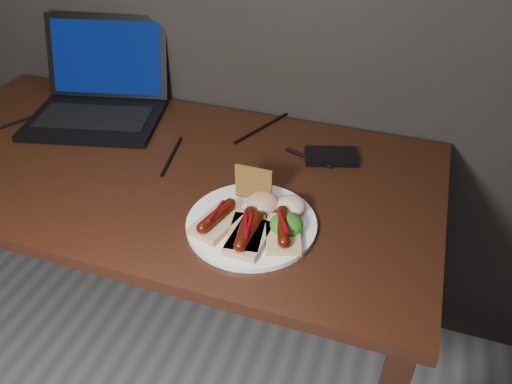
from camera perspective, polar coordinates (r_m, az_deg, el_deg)
The scene contains 13 objects.
desk at distance 1.33m, azimuth -10.81°, elevation -0.22°, with size 1.40×0.70×0.75m.
laptop at distance 1.55m, azimuth -17.48°, elevation 10.39°, with size 0.43×0.42×0.25m.
hard_drive at distance 1.29m, azimuth 8.58°, elevation 4.03°, with size 0.13×0.08×0.02m, color black.
desk_cables at distance 1.39m, azimuth -8.50°, elevation 6.23°, with size 0.94×0.40×0.01m.
plate at distance 1.07m, azimuth -0.52°, elevation -3.65°, with size 0.28×0.28×0.01m, color white.
bread_sausage_left at distance 1.05m, azimuth -4.50°, elevation -3.18°, with size 0.10×0.13×0.04m.
bread_sausage_center at distance 1.02m, azimuth -1.16°, elevation -4.45°, with size 0.09×0.12×0.04m.
bread_sausage_right at distance 1.02m, azimuth 3.10°, elevation -4.40°, with size 0.10×0.13×0.04m.
bread_sausage_extra at distance 1.01m, azimuth -0.81°, elevation -4.95°, with size 0.08×0.12×0.04m.
crispbread at distance 1.10m, azimuth -0.28°, elevation 0.96°, with size 0.09×0.01×0.09m, color olive.
salad_greens at distance 1.03m, azimuth 3.51°, elevation -3.75°, with size 0.07×0.07×0.04m, color #125511.
salsa_mound at distance 1.09m, azimuth 0.81°, elevation -1.23°, with size 0.07×0.07×0.04m, color maroon.
coleslaw_mound at distance 1.08m, azimuth 4.00°, elevation -1.55°, with size 0.06×0.06×0.04m, color beige.
Camera 1 is at (0.57, 0.47, 1.46)m, focal length 35.00 mm.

